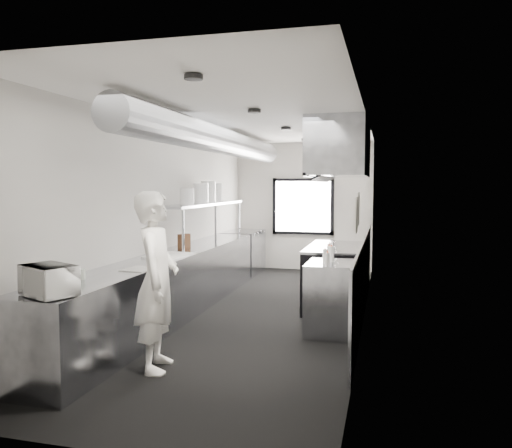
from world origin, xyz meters
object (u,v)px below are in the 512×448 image
Objects in this scene: bottle_station at (333,298)px; plate_stack_b at (201,193)px; small_plate at (154,261)px; squeeze_bottle_b at (325,257)px; deli_tub_b at (78,274)px; pass_shelf at (205,205)px; far_work_table at (243,252)px; line_cook at (157,281)px; squeeze_bottle_d at (329,253)px; prep_counter at (171,286)px; knife_block at (184,241)px; plate_stack_d at (216,193)px; range at (335,276)px; plate_stack_c at (208,192)px; deli_tub_a at (76,274)px; exhaust_hood at (341,150)px; squeeze_bottle_a at (327,260)px; squeeze_bottle_e at (330,251)px; squeeze_bottle_c at (331,254)px; cutting_board at (169,255)px; plate_stack_a at (187,197)px.

plate_stack_b reaches higher than bottle_station.
small_plate is 0.93× the size of squeeze_bottle_b.
bottle_station is at bearing 36.52° from deli_tub_b.
pass_shelf is 2.50× the size of far_work_table.
squeeze_bottle_d is at bearing -53.29° from line_cook.
squeeze_bottle_b is (2.21, -0.34, 0.54)m from prep_counter.
plate_stack_d is (0.06, 1.39, 0.73)m from knife_block.
prep_counter is 2.50m from range.
plate_stack_c reaches higher than pass_shelf.
squeeze_bottle_b reaches higher than prep_counter.
deli_tub_a is 0.40× the size of plate_stack_c.
exhaust_hood is at bearing -21.44° from plate_stack_d.
plate_stack_c is 3.29m from squeeze_bottle_a.
plate_stack_d reaches higher than line_cook.
line_cook is at bearing -79.58° from plate_stack_d.
pass_shelf is 0.63m from plate_stack_d.
squeeze_bottle_e is at bearing -58.19° from far_work_table.
bottle_station is 5.31× the size of small_plate.
pass_shelf is at bearing 146.28° from squeeze_bottle_d.
prep_counter is at bearing 175.03° from bottle_station.
line_cook is 2.34m from squeeze_bottle_c.
line_cook is 9.18× the size of squeeze_bottle_c.
squeeze_bottle_c is at bearing -44.61° from plate_stack_d.
cutting_board is (-2.23, 0.01, 0.46)m from bottle_station.
prep_counter is 3.75× the size of range.
deli_tub_b is 0.81× the size of squeeze_bottle_d.
plate_stack_a is at bearing 162.58° from squeeze_bottle_d.
plate_stack_d reaches higher than squeeze_bottle_d.
pass_shelf is 0.82m from plate_stack_a.
knife_block reaches higher than deli_tub_b.
line_cook is at bearing -132.23° from squeeze_bottle_c.
plate_stack_b is (-2.23, 0.13, 1.26)m from range.
squeeze_bottle_c is (1.57, 1.73, 0.09)m from line_cook.
plate_stack_b reaches higher than squeeze_bottle_a.
squeeze_bottle_d reaches higher than small_plate.
range is at bearing -3.24° from plate_stack_b.
bottle_station is 3.52m from plate_stack_d.
squeeze_bottle_d is at bearing -0.29° from prep_counter.
squeeze_bottle_a is at bearing -85.71° from squeeze_bottle_d.
plate_stack_c is (0.00, 0.19, 0.22)m from pass_shelf.
squeeze_bottle_e is (2.26, -1.37, -0.54)m from pass_shelf.
squeeze_bottle_c is (2.31, -1.68, -0.54)m from pass_shelf.
deli_tub_b is at bearing -144.69° from squeeze_bottle_b.
plate_stack_c is at bearing -2.88° from line_cook.
bottle_station is at bearing -87.82° from exhaust_hood.
small_plate is 2.28m from squeeze_bottle_e.
squeeze_bottle_c is (2.18, 0.52, 0.09)m from small_plate.
deli_tub_b is (0.02, 0.01, 0.00)m from deli_tub_a.
range is 1.63m from squeeze_bottle_b.
squeeze_bottle_c is (0.02, -1.38, -1.39)m from exhaust_hood.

